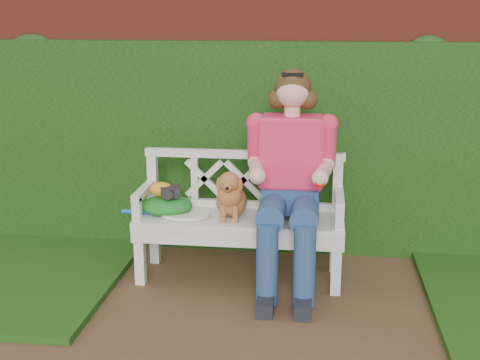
# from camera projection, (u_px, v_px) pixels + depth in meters

# --- Properties ---
(ground) EXTENTS (60.00, 60.00, 0.00)m
(ground) POSITION_uv_depth(u_px,v_px,m) (256.00, 350.00, 3.76)
(ground) COLOR #4F3520
(brick_wall) EXTENTS (10.00, 0.30, 2.20)m
(brick_wall) POSITION_uv_depth(u_px,v_px,m) (280.00, 114.00, 5.30)
(brick_wall) COLOR maroon
(brick_wall) RESTS_ON ground
(ivy_hedge) EXTENTS (10.00, 0.18, 1.70)m
(ivy_hedge) POSITION_uv_depth(u_px,v_px,m) (278.00, 149.00, 5.15)
(ivy_hedge) COLOR #2B5E19
(ivy_hedge) RESTS_ON ground
(garden_bench) EXTENTS (1.60, 0.65, 0.48)m
(garden_bench) POSITION_uv_depth(u_px,v_px,m) (240.00, 247.00, 4.73)
(garden_bench) COLOR white
(garden_bench) RESTS_ON ground
(seated_woman) EXTENTS (0.84, 1.01, 1.59)m
(seated_woman) POSITION_uv_depth(u_px,v_px,m) (291.00, 176.00, 4.52)
(seated_woman) COLOR #DB5155
(seated_woman) RESTS_ON ground
(dog) EXTENTS (0.35, 0.40, 0.36)m
(dog) POSITION_uv_depth(u_px,v_px,m) (231.00, 193.00, 4.59)
(dog) COLOR #A37B3F
(dog) RESTS_ON garden_bench
(tennis_racket) EXTENTS (0.74, 0.55, 0.03)m
(tennis_racket) POSITION_uv_depth(u_px,v_px,m) (181.00, 214.00, 4.66)
(tennis_racket) COLOR white
(tennis_racket) RESTS_ON garden_bench
(green_bag) EXTENTS (0.43, 0.36, 0.13)m
(green_bag) POSITION_uv_depth(u_px,v_px,m) (166.00, 205.00, 4.70)
(green_bag) COLOR #258635
(green_bag) RESTS_ON garden_bench
(camera_item) EXTENTS (0.14, 0.11, 0.09)m
(camera_item) POSITION_uv_depth(u_px,v_px,m) (170.00, 191.00, 4.66)
(camera_item) COLOR black
(camera_item) RESTS_ON green_bag
(baseball_glove) EXTENTS (0.18, 0.14, 0.11)m
(baseball_glove) POSITION_uv_depth(u_px,v_px,m) (161.00, 189.00, 4.67)
(baseball_glove) COLOR orange
(baseball_glove) RESTS_ON green_bag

